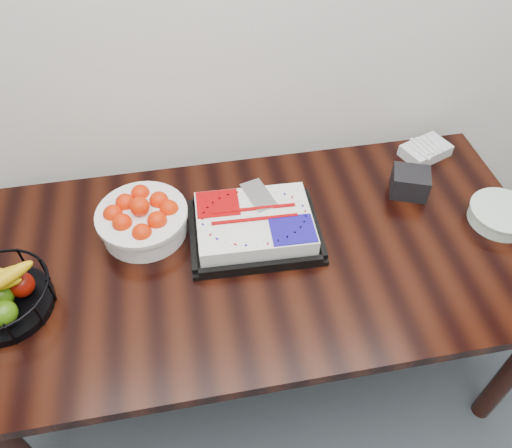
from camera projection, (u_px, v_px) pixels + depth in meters
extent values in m
cube|color=black|center=(264.00, 254.00, 1.61)|extent=(1.80, 0.90, 0.04)
cylinder|color=black|center=(48.00, 271.00, 2.03)|extent=(0.07, 0.07, 0.71)
cylinder|color=black|center=(427.00, 217.00, 2.23)|extent=(0.07, 0.07, 0.71)
cube|color=black|center=(254.00, 232.00, 1.63)|extent=(0.43, 0.35, 0.02)
cube|color=white|center=(254.00, 223.00, 1.60)|extent=(0.38, 0.29, 0.06)
cube|color=#9E0305|center=(217.00, 205.00, 1.61)|extent=(0.14, 0.12, 0.00)
cube|color=#160C89|center=(293.00, 228.00, 1.54)|extent=(0.14, 0.12, 0.00)
cube|color=silver|center=(257.00, 195.00, 1.64)|extent=(0.11, 0.16, 0.00)
cylinder|color=white|center=(144.00, 222.00, 1.61)|extent=(0.27, 0.27, 0.09)
cylinder|color=white|center=(142.00, 214.00, 1.58)|extent=(0.29, 0.29, 0.01)
cylinder|color=black|center=(7.00, 305.00, 1.44)|extent=(0.27, 0.27, 0.03)
cylinder|color=white|center=(501.00, 216.00, 1.66)|extent=(0.20, 0.20, 0.05)
cylinder|color=white|center=(503.00, 210.00, 1.64)|extent=(0.21, 0.21, 0.01)
cube|color=silver|center=(425.00, 150.00, 1.89)|extent=(0.20, 0.17, 0.04)
cube|color=black|center=(410.00, 183.00, 1.74)|extent=(0.16, 0.14, 0.09)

